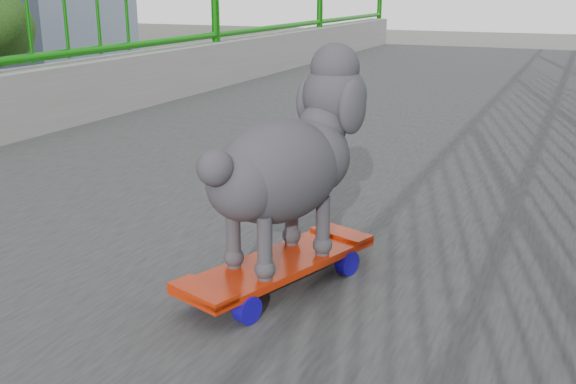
% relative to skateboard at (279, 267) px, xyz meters
% --- Properties ---
extents(skateboard, '(0.31, 0.55, 0.07)m').
position_rel_skateboard_xyz_m(skateboard, '(0.00, 0.00, 0.00)').
color(skateboard, red).
rests_on(skateboard, footbridge).
extents(poodle, '(0.31, 0.50, 0.44)m').
position_rel_skateboard_xyz_m(poodle, '(0.01, 0.03, 0.25)').
color(poodle, '#322E34').
rests_on(poodle, skateboard).
extents(car_1, '(1.39, 3.99, 1.31)m').
position_rel_skateboard_xyz_m(car_1, '(-9.63, 8.87, -6.40)').
color(car_1, gray).
rests_on(car_1, ground).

